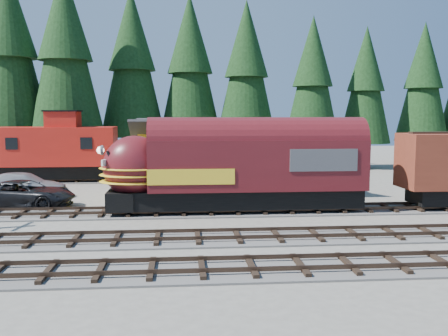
{
  "coord_description": "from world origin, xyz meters",
  "views": [
    {
      "loc": [
        -3.09,
        -23.93,
        5.66
      ],
      "look_at": [
        -0.7,
        4.0,
        2.56
      ],
      "focal_mm": 40.0,
      "sensor_mm": 36.0,
      "label": 1
    }
  ],
  "objects": [
    {
      "name": "ground",
      "position": [
        0.0,
        0.0,
        0.0
      ],
      "size": [
        120.0,
        120.0,
        0.0
      ],
      "primitive_type": "plane",
      "color": "#6B665B",
      "rests_on": "ground"
    },
    {
      "name": "locomotive",
      "position": [
        -0.4,
        4.0,
        2.41
      ],
      "size": [
        15.04,
        2.99,
        4.09
      ],
      "color": "black",
      "rests_on": "ground"
    },
    {
      "name": "depot",
      "position": [
        -0.0,
        10.5,
        2.96
      ],
      "size": [
        12.8,
        7.0,
        5.3
      ],
      "color": "gold",
      "rests_on": "ground"
    },
    {
      "name": "conifer_backdrop",
      "position": [
        1.74,
        24.97,
        10.19
      ],
      "size": [
        80.56,
        23.17,
        17.35
      ],
      "color": "black",
      "rests_on": "ground"
    },
    {
      "name": "track_siding",
      "position": [
        10.0,
        4.0,
        0.06
      ],
      "size": [
        68.0,
        3.2,
        0.33
      ],
      "color": "#4C4947",
      "rests_on": "ground"
    },
    {
      "name": "track_spur",
      "position": [
        -10.0,
        18.0,
        0.06
      ],
      "size": [
        32.0,
        3.2,
        0.33
      ],
      "color": "#4C4947",
      "rests_on": "ground"
    },
    {
      "name": "pickup_truck_a",
      "position": [
        -12.52,
        6.62,
        0.82
      ],
      "size": [
        6.26,
        3.61,
        1.64
      ],
      "primitive_type": "imported",
      "rotation": [
        0.0,
        0.0,
        1.41
      ],
      "color": "black",
      "rests_on": "ground"
    },
    {
      "name": "caboose",
      "position": [
        -13.73,
        18.0,
        2.69
      ],
      "size": [
        10.48,
        3.04,
        5.45
      ],
      "color": "black",
      "rests_on": "ground"
    },
    {
      "name": "pickup_truck_b",
      "position": [
        -13.65,
        10.16,
        0.84
      ],
      "size": [
        5.94,
        2.75,
        1.68
      ],
      "primitive_type": "imported",
      "rotation": [
        0.0,
        0.0,
        1.5
      ],
      "color": "#9DA0A4",
      "rests_on": "ground"
    }
  ]
}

